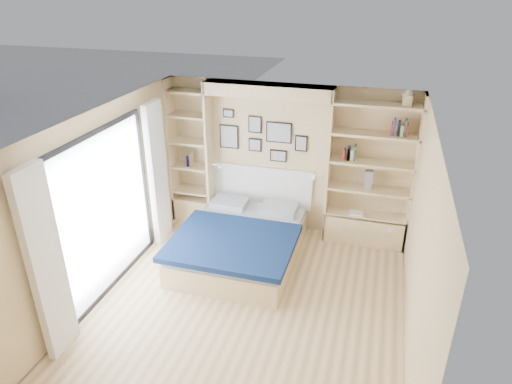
# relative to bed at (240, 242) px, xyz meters

# --- Properties ---
(ground) EXTENTS (4.50, 4.50, 0.00)m
(ground) POSITION_rel_bed_xyz_m (0.45, -1.07, -0.28)
(ground) COLOR #D8AE7D
(ground) RESTS_ON ground
(room_shell) EXTENTS (4.50, 4.50, 4.50)m
(room_shell) POSITION_rel_bed_xyz_m (0.06, 0.45, 0.80)
(room_shell) COLOR tan
(room_shell) RESTS_ON ground
(bed) EXTENTS (1.78, 2.27, 1.07)m
(bed) POSITION_rel_bed_xyz_m (0.00, 0.00, 0.00)
(bed) COLOR beige
(bed) RESTS_ON ground
(photo_gallery) EXTENTS (1.48, 0.02, 0.82)m
(photo_gallery) POSITION_rel_bed_xyz_m (-0.00, 1.15, 1.32)
(photo_gallery) COLOR black
(photo_gallery) RESTS_ON ground
(reading_lamps) EXTENTS (1.92, 0.12, 0.15)m
(reading_lamps) POSITION_rel_bed_xyz_m (0.15, 0.93, 0.82)
(reading_lamps) COLOR silver
(reading_lamps) RESTS_ON ground
(shelf_decor) EXTENTS (3.53, 0.23, 2.03)m
(shelf_decor) POSITION_rel_bed_xyz_m (1.55, 1.00, 1.41)
(shelf_decor) COLOR #A51E1E
(shelf_decor) RESTS_ON ground
(deck) EXTENTS (3.20, 4.00, 0.05)m
(deck) POSITION_rel_bed_xyz_m (-3.15, -1.07, -0.28)
(deck) COLOR #716153
(deck) RESTS_ON ground
(deck_chair) EXTENTS (0.76, 0.93, 0.81)m
(deck_chair) POSITION_rel_bed_xyz_m (-2.86, -0.62, 0.11)
(deck_chair) COLOR tan
(deck_chair) RESTS_ON ground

